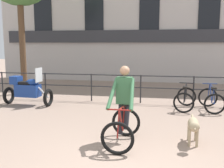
% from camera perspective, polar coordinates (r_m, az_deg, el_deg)
% --- Properties ---
extents(ground_plane, '(60.00, 60.00, 0.00)m').
position_cam_1_polar(ground_plane, '(4.91, 1.18, -17.60)').
color(ground_plane, gray).
extents(canal_railing, '(15.05, 0.05, 1.05)m').
position_cam_1_polar(canal_railing, '(9.68, 6.26, -0.03)').
color(canal_railing, '#232326').
rests_on(canal_railing, ground_plane).
extents(cyclist_with_bike, '(0.71, 1.19, 1.70)m').
position_cam_1_polar(cyclist_with_bike, '(5.77, 2.45, -5.45)').
color(cyclist_with_bike, black).
rests_on(cyclist_with_bike, ground_plane).
extents(dog, '(0.27, 1.03, 0.62)m').
position_cam_1_polar(dog, '(5.97, 17.31, -8.66)').
color(dog, tan).
rests_on(dog, ground_plane).
extents(parked_motorcycle, '(1.73, 0.72, 1.35)m').
position_cam_1_polar(parked_motorcycle, '(9.81, -17.92, -1.16)').
color(parked_motorcycle, black).
rests_on(parked_motorcycle, ground_plane).
extents(parked_bicycle_near_lamp, '(0.84, 1.21, 0.86)m').
position_cam_1_polar(parked_bicycle_near_lamp, '(9.10, 15.63, -3.11)').
color(parked_bicycle_near_lamp, black).
rests_on(parked_bicycle_near_lamp, ground_plane).
extents(parked_bicycle_mid_left, '(0.69, 1.13, 0.86)m').
position_cam_1_polar(parked_bicycle_mid_left, '(9.22, 20.78, -3.21)').
color(parked_bicycle_mid_left, black).
rests_on(parked_bicycle_mid_left, ground_plane).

